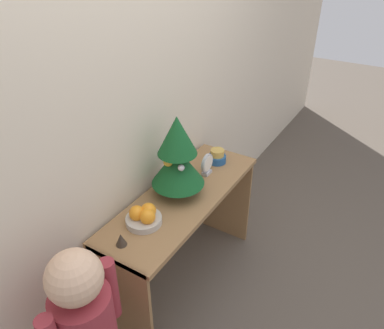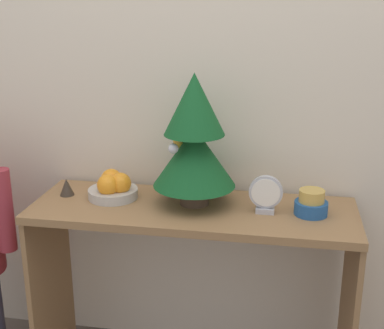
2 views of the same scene
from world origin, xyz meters
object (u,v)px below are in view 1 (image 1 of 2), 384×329
fruit_bowl (144,216)px  child_figure (86,324)px  singing_bowl (217,157)px  figurine (121,239)px  mini_tree (178,156)px  desk_clock (207,165)px

fruit_bowl → child_figure: child_figure is taller
singing_bowl → figurine: (-0.95, 0.03, -0.01)m
mini_tree → child_figure: size_ratio=0.47×
singing_bowl → child_figure: bearing=-176.4°
fruit_bowl → singing_bowl: 0.76m
fruit_bowl → mini_tree: bearing=-0.9°
mini_tree → figurine: 0.56m
mini_tree → fruit_bowl: mini_tree is taller
singing_bowl → desk_clock: size_ratio=0.85×
child_figure → figurine: bearing=16.6°
mini_tree → desk_clock: size_ratio=3.50×
figurine → child_figure: child_figure is taller
mini_tree → fruit_bowl: 0.38m
mini_tree → singing_bowl: (0.43, -0.03, -0.21)m
desk_clock → singing_bowl: bearing=5.0°
mini_tree → figurine: mini_tree is taller
fruit_bowl → singing_bowl: fruit_bowl is taller
singing_bowl → child_figure: size_ratio=0.11×
singing_bowl → figurine: bearing=178.2°
figurine → desk_clock: bearing=-3.2°
fruit_bowl → figurine: fruit_bowl is taller
singing_bowl → mini_tree: bearing=176.2°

